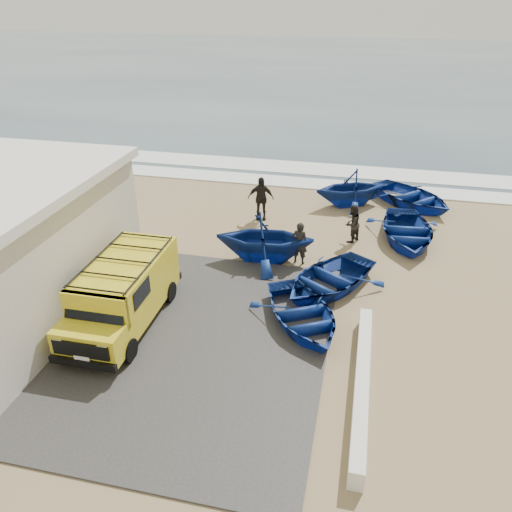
{
  "coord_description": "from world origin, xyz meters",
  "views": [
    {
      "loc": [
        4.5,
        -13.04,
        9.22
      ],
      "look_at": [
        1.22,
        1.4,
        1.2
      ],
      "focal_mm": 35.0,
      "sensor_mm": 36.0,
      "label": 1
    }
  ],
  "objects_px": {
    "boat_far_left": "(350,188)",
    "fisherman_middle": "(352,224)",
    "van": "(123,291)",
    "fisherman_back": "(261,198)",
    "parapet": "(362,383)",
    "boat_near_left": "(302,314)",
    "boat_mid_left": "(265,237)",
    "fisherman_front": "(300,243)",
    "boat_far_right": "(411,197)",
    "boat_near_right": "(328,278)",
    "boat_mid_right": "(407,231)"
  },
  "relations": [
    {
      "from": "boat_far_left",
      "to": "parapet",
      "type": "bearing_deg",
      "value": -22.43
    },
    {
      "from": "parapet",
      "to": "boat_far_left",
      "type": "relative_size",
      "value": 1.78
    },
    {
      "from": "parapet",
      "to": "fisherman_back",
      "type": "height_order",
      "value": "fisherman_back"
    },
    {
      "from": "van",
      "to": "boat_far_left",
      "type": "xyz_separation_m",
      "value": [
        6.16,
        11.06,
        -0.23
      ]
    },
    {
      "from": "boat_far_right",
      "to": "boat_near_right",
      "type": "bearing_deg",
      "value": -156.53
    },
    {
      "from": "parapet",
      "to": "boat_near_left",
      "type": "distance_m",
      "value": 3.15
    },
    {
      "from": "boat_near_left",
      "to": "fisherman_back",
      "type": "relative_size",
      "value": 1.93
    },
    {
      "from": "boat_far_right",
      "to": "fisherman_back",
      "type": "distance_m",
      "value": 7.35
    },
    {
      "from": "boat_far_left",
      "to": "fisherman_front",
      "type": "relative_size",
      "value": 2.03
    },
    {
      "from": "parapet",
      "to": "boat_near_right",
      "type": "relative_size",
      "value": 1.49
    },
    {
      "from": "boat_near_left",
      "to": "fisherman_back",
      "type": "bearing_deg",
      "value": 82.18
    },
    {
      "from": "boat_mid_left",
      "to": "fisherman_back",
      "type": "xyz_separation_m",
      "value": [
        -0.97,
        3.73,
        0.02
      ]
    },
    {
      "from": "fisherman_back",
      "to": "boat_near_right",
      "type": "bearing_deg",
      "value": -66.3
    },
    {
      "from": "parapet",
      "to": "boat_near_left",
      "type": "relative_size",
      "value": 1.58
    },
    {
      "from": "boat_near_left",
      "to": "boat_mid_right",
      "type": "bearing_deg",
      "value": 34.35
    },
    {
      "from": "parapet",
      "to": "boat_mid_left",
      "type": "distance_m",
      "value": 7.44
    },
    {
      "from": "parapet",
      "to": "boat_near_right",
      "type": "bearing_deg",
      "value": 105.46
    },
    {
      "from": "boat_mid_left",
      "to": "boat_mid_right",
      "type": "relative_size",
      "value": 0.85
    },
    {
      "from": "boat_mid_left",
      "to": "parapet",
      "type": "bearing_deg",
      "value": -155.19
    },
    {
      "from": "fisherman_back",
      "to": "parapet",
      "type": "bearing_deg",
      "value": -74.37
    },
    {
      "from": "parapet",
      "to": "fisherman_back",
      "type": "relative_size",
      "value": 3.05
    },
    {
      "from": "boat_near_right",
      "to": "fisherman_back",
      "type": "bearing_deg",
      "value": 156.58
    },
    {
      "from": "boat_far_left",
      "to": "boat_near_right",
      "type": "bearing_deg",
      "value": -29.17
    },
    {
      "from": "van",
      "to": "fisherman_front",
      "type": "relative_size",
      "value": 2.93
    },
    {
      "from": "boat_mid_right",
      "to": "boat_far_left",
      "type": "height_order",
      "value": "boat_far_left"
    },
    {
      "from": "boat_mid_right",
      "to": "fisherman_middle",
      "type": "xyz_separation_m",
      "value": [
        -2.2,
        -0.54,
        0.35
      ]
    },
    {
      "from": "boat_mid_left",
      "to": "fisherman_front",
      "type": "height_order",
      "value": "boat_mid_left"
    },
    {
      "from": "parapet",
      "to": "boat_mid_right",
      "type": "relative_size",
      "value": 1.4
    },
    {
      "from": "boat_far_right",
      "to": "fisherman_front",
      "type": "relative_size",
      "value": 2.58
    },
    {
      "from": "parapet",
      "to": "van",
      "type": "bearing_deg",
      "value": 168.43
    },
    {
      "from": "van",
      "to": "boat_mid_left",
      "type": "distance_m",
      "value": 5.88
    },
    {
      "from": "boat_far_right",
      "to": "fisherman_back",
      "type": "bearing_deg",
      "value": 159.0
    },
    {
      "from": "boat_mid_left",
      "to": "fisherman_middle",
      "type": "xyz_separation_m",
      "value": [
        3.11,
        2.36,
        -0.17
      ]
    },
    {
      "from": "parapet",
      "to": "boat_near_right",
      "type": "distance_m",
      "value": 4.97
    },
    {
      "from": "boat_near_right",
      "to": "boat_far_right",
      "type": "height_order",
      "value": "boat_far_right"
    },
    {
      "from": "van",
      "to": "fisherman_back",
      "type": "bearing_deg",
      "value": 74.16
    },
    {
      "from": "boat_far_left",
      "to": "fisherman_front",
      "type": "height_order",
      "value": "boat_far_left"
    },
    {
      "from": "boat_near_left",
      "to": "boat_far_left",
      "type": "height_order",
      "value": "boat_far_left"
    },
    {
      "from": "parapet",
      "to": "fisherman_back",
      "type": "distance_m",
      "value": 11.18
    },
    {
      "from": "boat_near_right",
      "to": "van",
      "type": "bearing_deg",
      "value": -118.04
    },
    {
      "from": "fisherman_back",
      "to": "boat_far_left",
      "type": "bearing_deg",
      "value": 23.26
    },
    {
      "from": "fisherman_back",
      "to": "van",
      "type": "bearing_deg",
      "value": -115.69
    },
    {
      "from": "boat_far_left",
      "to": "fisherman_front",
      "type": "distance_m",
      "value": 6.32
    },
    {
      "from": "boat_near_left",
      "to": "boat_far_right",
      "type": "bearing_deg",
      "value": 41.7
    },
    {
      "from": "boat_near_left",
      "to": "boat_far_right",
      "type": "height_order",
      "value": "boat_far_right"
    },
    {
      "from": "boat_near_left",
      "to": "boat_near_right",
      "type": "distance_m",
      "value": 2.34
    },
    {
      "from": "boat_mid_left",
      "to": "fisherman_middle",
      "type": "bearing_deg",
      "value": -59.59
    },
    {
      "from": "van",
      "to": "fisherman_front",
      "type": "distance_m",
      "value": 6.78
    },
    {
      "from": "boat_near_left",
      "to": "fisherman_middle",
      "type": "distance_m",
      "value": 6.27
    },
    {
      "from": "boat_far_left",
      "to": "fisherman_middle",
      "type": "bearing_deg",
      "value": -22.81
    }
  ]
}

